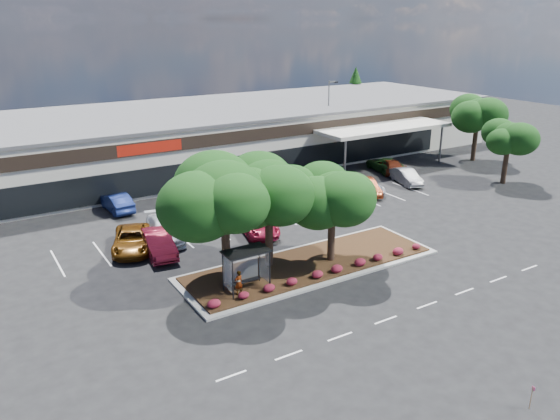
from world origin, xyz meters
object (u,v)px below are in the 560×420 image
light_pole (329,125)px  car_1 (158,243)px  car_0 (132,240)px  survey_stake (532,395)px

light_pole → car_1: 32.03m
light_pole → car_0: size_ratio=1.63×
car_0 → survey_stake: bearing=-49.7°
survey_stake → car_1: bearing=108.3°
light_pole → car_1: size_ratio=1.78×
light_pole → survey_stake: (-19.23, -40.73, -3.31)m
survey_stake → car_1: size_ratio=0.22×
light_pole → car_0: bearing=-152.3°
survey_stake → car_1: car_1 is taller
survey_stake → car_0: size_ratio=0.20×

